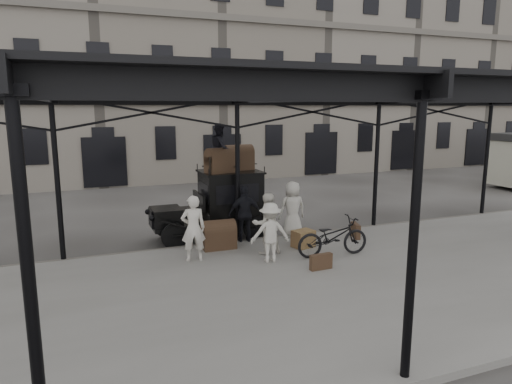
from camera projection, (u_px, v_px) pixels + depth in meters
ground at (262, 265)px, 12.31m from camera, size 120.00×120.00×0.00m
platform at (295, 289)px, 10.47m from camera, size 28.00×8.00×0.15m
canopy at (293, 88)px, 9.90m from camera, size 22.50×9.00×4.74m
building_frontage at (151, 60)px, 27.53m from camera, size 64.00×8.00×14.00m
taxi at (221, 201)px, 14.73m from camera, size 3.65×1.55×2.18m
porter_left at (193, 228)px, 12.07m from camera, size 0.69×0.49×1.78m
porter_midleft at (267, 224)px, 12.68m from camera, size 0.85×0.67×1.72m
porter_centre at (292, 209)px, 14.40m from camera, size 0.89×0.61×1.76m
porter_official at (245, 214)px, 13.84m from camera, size 1.06×0.56×1.73m
porter_right at (270, 232)px, 12.01m from camera, size 1.12×0.76×1.59m
bicycle at (333, 237)px, 12.51m from camera, size 2.11×0.86×1.09m
porter_roof at (220, 148)px, 14.31m from camera, size 0.79×0.89×1.53m
steamer_trunk_roof_near at (220, 162)px, 14.23m from camera, size 0.99×0.75×0.65m
steamer_trunk_roof_far at (238, 159)px, 14.91m from camera, size 0.99×0.67×0.68m
steamer_trunk_platform at (219, 236)px, 13.23m from camera, size 0.97×0.61×0.70m
wicker_hamper at (303, 239)px, 13.36m from camera, size 0.69×0.58×0.50m
suitcase_upright at (356, 230)px, 14.35m from camera, size 0.31×0.62×0.45m
suitcase_flat at (321, 262)px, 11.52m from camera, size 0.61×0.18×0.40m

